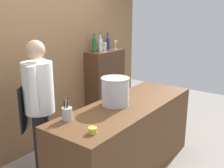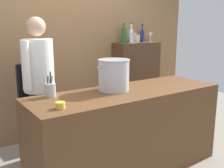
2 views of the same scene
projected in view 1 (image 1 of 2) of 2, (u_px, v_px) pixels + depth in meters
The scene contains 13 objects.
brick_back_panel at pixel (46, 44), 3.71m from camera, with size 4.40×0.10×3.00m, color olive.
prep_counter at pixel (127, 139), 3.18m from camera, with size 2.11×0.70×0.90m, color brown.
bar_cabinet at pixel (105, 87), 4.66m from camera, with size 0.76×0.32×1.30m, color #472D1C.
chef at pixel (39, 102), 2.95m from camera, with size 0.45×0.42×1.66m.
stockpot_large at pixel (115, 91), 3.00m from camera, with size 0.39×0.33×0.33m.
utensil_crock at pixel (67, 114), 2.59m from camera, with size 0.10×0.10×0.25m.
butter_jar at pixel (93, 130), 2.32m from camera, with size 0.08×0.08×0.05m, color yellow.
wine_bottle_cobalt at pixel (108, 43), 4.63m from camera, with size 0.06×0.06×0.29m.
wine_bottle_clear at pixel (101, 45), 4.38m from camera, with size 0.07×0.07×0.30m.
wine_bottle_green at pixel (94, 45), 4.30m from camera, with size 0.07×0.07×0.30m.
wine_glass_short at pixel (105, 45), 4.31m from camera, with size 0.08×0.08×0.16m.
wine_glass_tall at pixel (116, 43), 4.63m from camera, with size 0.07×0.07×0.16m.
spice_tin_cream at pixel (103, 47), 4.57m from camera, with size 0.08×0.08×0.12m, color beige.
Camera 1 is at (-2.43, -1.57, 1.94)m, focal length 41.69 mm.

